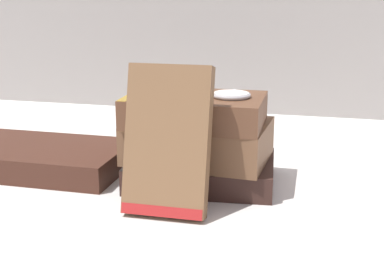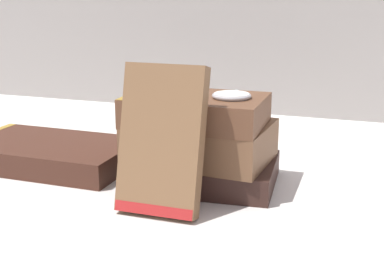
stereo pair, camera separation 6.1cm
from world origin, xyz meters
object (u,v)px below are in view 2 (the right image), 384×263
object	(u,v)px
book_side_left	(46,153)
pocket_watch	(232,96)
book_leaning_front	(162,144)
book_flat_top	(192,110)
book_flat_bottom	(199,171)
reading_glasses	(200,147)
book_flat_middle	(197,140)

from	to	relation	value
book_side_left	pocket_watch	size ratio (longest dim) A/B	4.75
book_side_left	book_leaning_front	bearing A→B (deg)	-23.60
book_flat_top	book_leaning_front	distance (m)	0.09
book_leaning_front	pocket_watch	bearing A→B (deg)	58.85
book_flat_bottom	book_flat_top	world-z (taller)	book_flat_top
book_flat_bottom	book_leaning_front	distance (m)	0.12
book_flat_top	reading_glasses	size ratio (longest dim) A/B	1.69
pocket_watch	book_flat_bottom	bearing A→B (deg)	168.84
book_flat_middle	book_flat_top	xyz separation A→B (m)	(-0.00, -0.01, 0.04)
book_flat_top	book_side_left	distance (m)	0.24
book_leaning_front	pocket_watch	distance (m)	0.12
book_side_left	book_leaning_front	world-z (taller)	book_leaning_front
book_flat_top	reading_glasses	distance (m)	0.19
book_flat_bottom	reading_glasses	world-z (taller)	book_flat_bottom
book_side_left	book_leaning_front	distance (m)	0.25
book_flat_bottom	book_side_left	distance (m)	0.24
book_flat_top	book_flat_middle	bearing A→B (deg)	80.24
book_flat_top	reading_glasses	bearing A→B (deg)	104.50
reading_glasses	pocket_watch	bearing A→B (deg)	-54.83
book_flat_top	pocket_watch	size ratio (longest dim) A/B	3.33
book_flat_top	book_side_left	bearing A→B (deg)	177.05
pocket_watch	reading_glasses	xyz separation A→B (m)	(-0.09, 0.16, -0.12)
pocket_watch	book_flat_top	bearing A→B (deg)	-177.94
book_flat_bottom	pocket_watch	size ratio (longest dim) A/B	3.82
book_side_left	reading_glasses	xyz separation A→B (m)	(0.19, 0.15, -0.02)
book_flat_bottom	book_leaning_front	size ratio (longest dim) A/B	1.16
book_flat_bottom	book_side_left	bearing A→B (deg)	175.45
book_flat_middle	book_side_left	size ratio (longest dim) A/B	0.75
book_flat_top	book_side_left	world-z (taller)	book_flat_top
reading_glasses	book_leaning_front	bearing A→B (deg)	-76.65
book_leaning_front	book_flat_top	bearing A→B (deg)	86.65
book_flat_top	pocket_watch	bearing A→B (deg)	1.61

